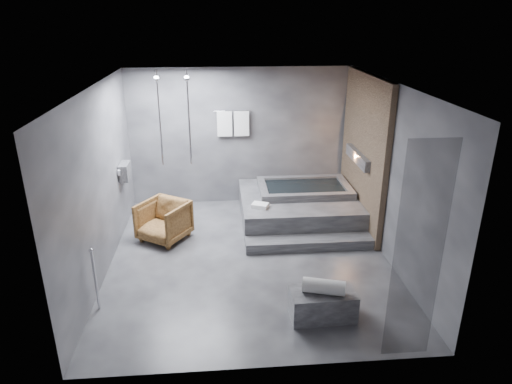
{
  "coord_description": "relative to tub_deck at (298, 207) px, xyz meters",
  "views": [
    {
      "loc": [
        -0.45,
        -6.59,
        3.79
      ],
      "look_at": [
        0.13,
        0.3,
        1.05
      ],
      "focal_mm": 32.0,
      "sensor_mm": 36.0,
      "label": 1
    }
  ],
  "objects": [
    {
      "name": "tub_deck",
      "position": [
        0.0,
        0.0,
        0.0
      ],
      "size": [
        2.2,
        2.0,
        0.5
      ],
      "primitive_type": "cube",
      "color": "#303133",
      "rests_on": "ground"
    },
    {
      "name": "deck_towel",
      "position": [
        -0.79,
        -0.52,
        0.29
      ],
      "size": [
        0.34,
        0.3,
        0.08
      ],
      "primitive_type": "cube",
      "rotation": [
        0.0,
        0.0,
        -0.41
      ],
      "color": "white",
      "rests_on": "tub_deck"
    },
    {
      "name": "concrete_bench",
      "position": [
        -0.2,
        -3.07,
        -0.06
      ],
      "size": [
        0.87,
        0.5,
        0.38
      ],
      "primitive_type": "cube",
      "rotation": [
        0.0,
        0.0,
        0.03
      ],
      "color": "#333336",
      "rests_on": "ground"
    },
    {
      "name": "rolled_towel",
      "position": [
        -0.2,
        -3.1,
        0.23
      ],
      "size": [
        0.58,
        0.34,
        0.2
      ],
      "primitive_type": "cylinder",
      "rotation": [
        0.0,
        1.57,
        -0.29
      ],
      "color": "silver",
      "rests_on": "concrete_bench"
    },
    {
      "name": "tub_step",
      "position": [
        0.0,
        -1.18,
        -0.16
      ],
      "size": [
        2.2,
        0.36,
        0.18
      ],
      "primitive_type": "cube",
      "color": "#303133",
      "rests_on": "ground"
    },
    {
      "name": "driftwood_chair",
      "position": [
        -2.51,
        -0.63,
        0.1
      ],
      "size": [
        1.06,
        1.06,
        0.71
      ],
      "primitive_type": "imported",
      "rotation": [
        0.0,
        0.0,
        -0.57
      ],
      "color": "#432810",
      "rests_on": "ground"
    },
    {
      "name": "room",
      "position": [
        -0.65,
        -1.21,
        1.48
      ],
      "size": [
        5.0,
        5.04,
        2.82
      ],
      "color": "#2C2C2E",
      "rests_on": "ground"
    }
  ]
}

